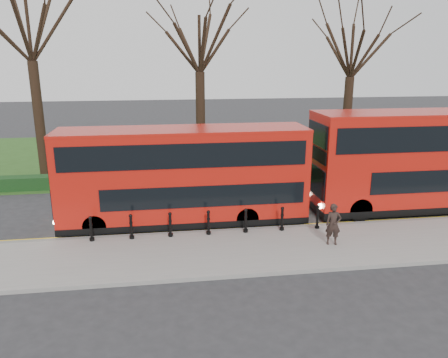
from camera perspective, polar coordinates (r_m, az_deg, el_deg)
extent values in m
plane|color=#28282B|center=(19.66, -6.11, -6.26)|extent=(120.00, 120.00, 0.00)
cube|color=gray|center=(16.89, -5.70, -9.80)|extent=(60.00, 4.00, 0.15)
cube|color=slate|center=(18.71, -5.99, -7.18)|extent=(60.00, 0.25, 0.16)
cube|color=#274918|center=(34.04, -7.12, 3.21)|extent=(60.00, 18.00, 0.06)
cube|color=black|center=(25.99, -6.73, 0.14)|extent=(60.00, 0.90, 0.80)
cube|color=yellow|center=(19.01, -6.02, -7.02)|extent=(60.00, 0.10, 0.01)
cube|color=yellow|center=(19.20, -6.05, -6.79)|extent=(60.00, 0.10, 0.01)
cylinder|color=black|center=(29.46, -23.00, 7.09)|extent=(0.60, 0.60, 7.08)
cylinder|color=black|center=(28.65, -3.07, 7.40)|extent=(0.60, 0.60, 6.39)
cylinder|color=black|center=(31.19, 15.70, 7.18)|extent=(0.60, 0.60, 6.02)
cylinder|color=black|center=(18.40, -16.96, -6.28)|extent=(0.15, 0.15, 1.00)
cylinder|color=black|center=(18.21, -12.03, -6.15)|extent=(0.15, 0.15, 1.00)
cylinder|color=black|center=(18.16, -7.03, -5.98)|extent=(0.15, 0.15, 1.00)
cylinder|color=black|center=(18.25, -2.04, -5.76)|extent=(0.15, 0.15, 1.00)
cylinder|color=black|center=(18.47, 2.85, -5.50)|extent=(0.15, 0.15, 1.00)
cylinder|color=black|center=(18.82, 7.60, -5.21)|extent=(0.15, 0.15, 1.00)
cylinder|color=black|center=(19.29, 12.13, -4.90)|extent=(0.15, 0.15, 1.00)
cube|color=#B5160E|center=(19.39, -5.24, 0.74)|extent=(10.83, 2.46, 3.99)
cube|color=black|center=(20.01, -5.10, -4.92)|extent=(10.85, 2.48, 0.30)
cube|color=black|center=(18.46, -2.53, -2.30)|extent=(8.66, 0.04, 0.94)
cube|color=black|center=(17.93, -5.11, 2.99)|extent=(10.24, 0.04, 1.03)
cube|color=black|center=(19.81, -21.16, 1.00)|extent=(0.06, 2.17, 0.54)
cylinder|color=black|center=(19.13, -16.54, -5.90)|extent=(0.98, 0.30, 0.98)
cylinder|color=black|center=(21.15, -15.75, -3.76)|extent=(0.98, 0.30, 0.98)
cylinder|color=black|center=(19.24, 3.03, -5.12)|extent=(0.98, 0.30, 0.98)
cylinder|color=black|center=(21.24, 1.91, -3.06)|extent=(0.98, 0.30, 0.98)
cube|color=#B5160E|center=(23.60, 25.94, 2.58)|extent=(12.08, 2.74, 4.45)
cube|color=black|center=(24.16, 25.29, -2.68)|extent=(12.10, 2.76, 0.33)
cube|color=black|center=(20.77, 12.01, 3.24)|extent=(0.06, 2.42, 0.60)
cylinder|color=black|center=(21.02, 17.32, -3.84)|extent=(1.10, 0.33, 1.10)
cylinder|color=black|center=(23.11, 14.81, -1.88)|extent=(1.10, 0.33, 1.10)
imported|color=black|center=(17.72, 14.09, -5.77)|extent=(0.67, 0.50, 1.66)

